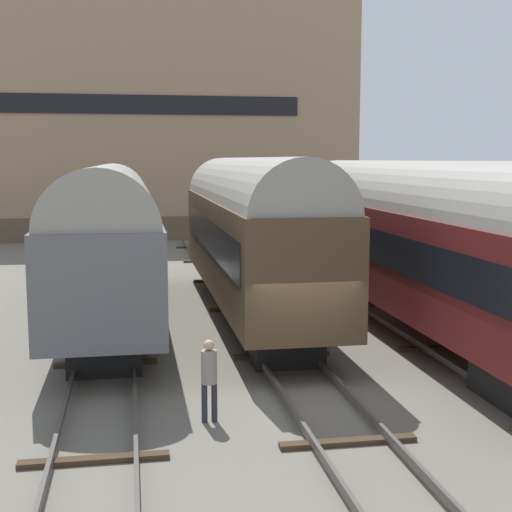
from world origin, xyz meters
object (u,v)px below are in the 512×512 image
at_px(train_car_grey, 109,234).
at_px(train_car_maroon, 423,237).
at_px(train_car_brown, 250,227).
at_px(person_worker, 209,373).

bearing_deg(train_car_grey, train_car_maroon, -20.90).
bearing_deg(train_car_brown, person_worker, -104.37).
relative_size(train_car_grey, train_car_maroon, 0.84).
xyz_separation_m(train_car_maroon, person_worker, (-7.00, -6.04, -1.94)).
bearing_deg(train_car_maroon, train_car_brown, 143.82).
height_order(train_car_brown, train_car_maroon, train_car_brown).
distance_m(train_car_grey, train_car_maroon, 9.84).
distance_m(train_car_brown, person_worker, 9.91).
bearing_deg(train_car_brown, train_car_maroon, -36.18).
relative_size(train_car_brown, train_car_grey, 0.99).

